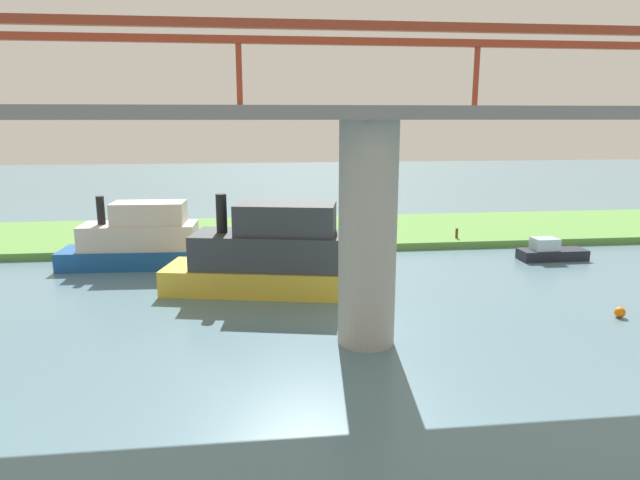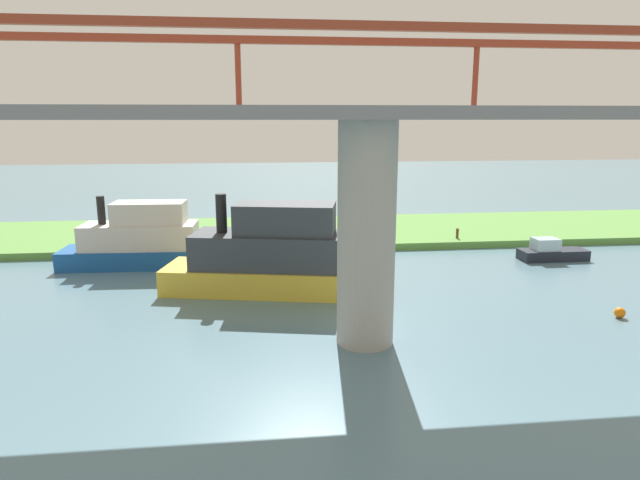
{
  "view_description": "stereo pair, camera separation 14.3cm",
  "coord_description": "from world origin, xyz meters",
  "px_view_note": "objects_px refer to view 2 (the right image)",
  "views": [
    {
      "loc": [
        5.07,
        37.68,
        9.19
      ],
      "look_at": [
        1.17,
        5.0,
        2.0
      ],
      "focal_mm": 31.59,
      "sensor_mm": 36.0,
      "label": 1
    },
    {
      "loc": [
        4.93,
        37.69,
        9.19
      ],
      "look_at": [
        1.17,
        5.0,
        2.0
      ],
      "focal_mm": 31.59,
      "sensor_mm": 36.0,
      "label": 2
    }
  ],
  "objects_px": {
    "person_on_bank": "(262,234)",
    "skiff_small": "(551,252)",
    "bridge_pylon": "(366,235)",
    "houseboat_blue": "(267,256)",
    "mooring_post": "(457,233)",
    "motorboat_red": "(137,240)",
    "marker_buoy": "(620,313)"
  },
  "relations": [
    {
      "from": "person_on_bank",
      "to": "skiff_small",
      "type": "distance_m",
      "value": 19.48
    },
    {
      "from": "bridge_pylon",
      "to": "houseboat_blue",
      "type": "distance_m",
      "value": 8.85
    },
    {
      "from": "mooring_post",
      "to": "houseboat_blue",
      "type": "relative_size",
      "value": 0.07
    },
    {
      "from": "person_on_bank",
      "to": "houseboat_blue",
      "type": "distance_m",
      "value": 9.65
    },
    {
      "from": "motorboat_red",
      "to": "skiff_small",
      "type": "bearing_deg",
      "value": 176.78
    },
    {
      "from": "houseboat_blue",
      "to": "motorboat_red",
      "type": "bearing_deg",
      "value": -38.01
    },
    {
      "from": "houseboat_blue",
      "to": "marker_buoy",
      "type": "xyz_separation_m",
      "value": [
        -16.27,
        6.05,
        -1.7
      ]
    },
    {
      "from": "mooring_post",
      "to": "motorboat_red",
      "type": "bearing_deg",
      "value": 9.04
    },
    {
      "from": "bridge_pylon",
      "to": "motorboat_red",
      "type": "height_order",
      "value": "bridge_pylon"
    },
    {
      "from": "motorboat_red",
      "to": "marker_buoy",
      "type": "distance_m",
      "value": 27.23
    },
    {
      "from": "mooring_post",
      "to": "bridge_pylon",
      "type": "bearing_deg",
      "value": 59.28
    },
    {
      "from": "person_on_bank",
      "to": "mooring_post",
      "type": "relative_size",
      "value": 1.92
    },
    {
      "from": "bridge_pylon",
      "to": "houseboat_blue",
      "type": "bearing_deg",
      "value": -62.98
    },
    {
      "from": "mooring_post",
      "to": "marker_buoy",
      "type": "xyz_separation_m",
      "value": [
        -2.16,
        15.8,
        -0.61
      ]
    },
    {
      "from": "bridge_pylon",
      "to": "skiff_small",
      "type": "bearing_deg",
      "value": -140.44
    },
    {
      "from": "bridge_pylon",
      "to": "motorboat_red",
      "type": "distance_m",
      "value": 18.38
    },
    {
      "from": "person_on_bank",
      "to": "skiff_small",
      "type": "height_order",
      "value": "person_on_bank"
    },
    {
      "from": "person_on_bank",
      "to": "motorboat_red",
      "type": "height_order",
      "value": "motorboat_red"
    },
    {
      "from": "person_on_bank",
      "to": "marker_buoy",
      "type": "bearing_deg",
      "value": 136.36
    },
    {
      "from": "bridge_pylon",
      "to": "marker_buoy",
      "type": "relative_size",
      "value": 18.21
    },
    {
      "from": "mooring_post",
      "to": "motorboat_red",
      "type": "distance_m",
      "value": 22.39
    },
    {
      "from": "motorboat_red",
      "to": "marker_buoy",
      "type": "bearing_deg",
      "value": 153.14
    },
    {
      "from": "mooring_post",
      "to": "motorboat_red",
      "type": "height_order",
      "value": "motorboat_red"
    },
    {
      "from": "bridge_pylon",
      "to": "skiff_small",
      "type": "relative_size",
      "value": 2.07
    },
    {
      "from": "person_on_bank",
      "to": "marker_buoy",
      "type": "relative_size",
      "value": 2.78
    },
    {
      "from": "skiff_small",
      "to": "motorboat_red",
      "type": "bearing_deg",
      "value": -3.22
    },
    {
      "from": "bridge_pylon",
      "to": "mooring_post",
      "type": "distance_m",
      "value": 20.45
    },
    {
      "from": "person_on_bank",
      "to": "motorboat_red",
      "type": "xyz_separation_m",
      "value": [
        7.83,
        3.38,
        0.45
      ]
    },
    {
      "from": "bridge_pylon",
      "to": "person_on_bank",
      "type": "xyz_separation_m",
      "value": [
        3.99,
        -17.15,
        -3.35
      ]
    },
    {
      "from": "skiff_small",
      "to": "houseboat_blue",
      "type": "bearing_deg",
      "value": 14.21
    },
    {
      "from": "houseboat_blue",
      "to": "marker_buoy",
      "type": "height_order",
      "value": "houseboat_blue"
    },
    {
      "from": "bridge_pylon",
      "to": "person_on_bank",
      "type": "bearing_deg",
      "value": -76.9
    }
  ]
}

